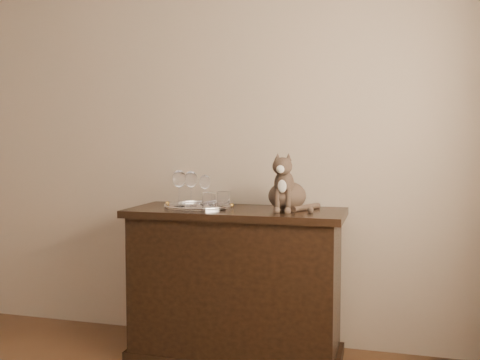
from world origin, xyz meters
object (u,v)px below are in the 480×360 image
object	(u,v)px
sideboard	(236,284)
cat	(287,181)
wine_glass_b	(205,190)
wine_glass_c	(179,188)
tumbler_a	(209,200)
tray	(199,207)
wine_glass_d	(191,188)
tumbler_c	(223,199)

from	to	relation	value
sideboard	cat	bearing A→B (deg)	6.00
sideboard	wine_glass_b	bearing A→B (deg)	155.53
wine_glass_c	tumbler_a	xyz separation A→B (m)	(0.19, -0.03, -0.06)
wine_glass_c	sideboard	bearing A→B (deg)	3.43
wine_glass_c	cat	xyz separation A→B (m)	(0.61, 0.05, 0.05)
tray	cat	world-z (taller)	cat
tray	wine_glass_c	size ratio (longest dim) A/B	1.94
sideboard	wine_glass_d	distance (m)	0.60
wine_glass_d	sideboard	bearing A→B (deg)	-5.31
tumbler_c	cat	distance (m)	0.39
cat	tray	bearing A→B (deg)	-176.61
cat	tumbler_a	bearing A→B (deg)	-166.72
wine_glass_c	cat	distance (m)	0.62
wine_glass_b	wine_glass_c	size ratio (longest dim) A/B	0.84
wine_glass_c	tumbler_a	world-z (taller)	wine_glass_c
wine_glass_d	tumbler_c	xyz separation A→B (m)	(0.19, 0.03, -0.06)
tray	wine_glass_d	size ratio (longest dim) A/B	2.01
sideboard	cat	distance (m)	0.65
sideboard	tumbler_a	xyz separation A→B (m)	(-0.14, -0.05, 0.48)
sideboard	tray	distance (m)	0.48
wine_glass_d	tumbler_a	size ratio (longest dim) A/B	2.33
wine_glass_b	tumbler_c	size ratio (longest dim) A/B	2.07
sideboard	wine_glass_c	world-z (taller)	wine_glass_c
tumbler_a	tumbler_c	size ratio (longest dim) A/B	1.02
sideboard	wine_glass_d	size ratio (longest dim) A/B	6.02
wine_glass_b	cat	distance (m)	0.51
tray	cat	size ratio (longest dim) A/B	1.26
wine_glass_c	wine_glass_d	distance (m)	0.07
sideboard	tray	size ratio (longest dim) A/B	3.00
tray	tumbler_c	size ratio (longest dim) A/B	4.78
wine_glass_c	wine_glass_d	xyz separation A→B (m)	(0.05, 0.05, -0.00)
wine_glass_b	wine_glass_c	bearing A→B (deg)	-133.61
cat	sideboard	bearing A→B (deg)	-171.72
wine_glass_d	cat	world-z (taller)	cat
wine_glass_d	tumbler_a	xyz separation A→B (m)	(0.14, -0.08, -0.06)
wine_glass_b	wine_glass_d	xyz separation A→B (m)	(-0.06, -0.07, 0.01)
sideboard	tray	world-z (taller)	tray
wine_glass_d	tumbler_c	distance (m)	0.20
tray	sideboard	bearing A→B (deg)	-5.07
tumbler_a	cat	bearing A→B (deg)	11.01
wine_glass_c	tray	bearing A→B (deg)	20.68
tray	wine_glass_c	distance (m)	0.16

